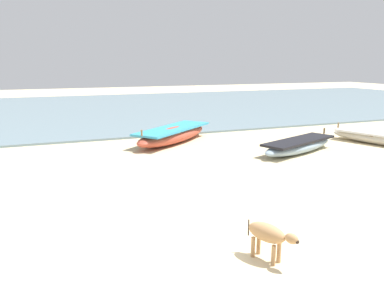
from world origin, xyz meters
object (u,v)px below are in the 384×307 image
Objects in this scene: fishing_boat_1 at (383,139)px; fishing_boat_4 at (173,134)px; fishing_boat_0 at (299,145)px; calf_near_tan at (268,235)px.

fishing_boat_4 is at bearing 45.31° from fishing_boat_1.
fishing_boat_0 is at bearing 68.52° from fishing_boat_1.
fishing_boat_1 is at bearing 102.31° from calf_near_tan.
fishing_boat_0 is 7.52m from calf_near_tan.
fishing_boat_4 is at bearing 115.43° from fishing_boat_0.
fishing_boat_0 is at bearing 118.24° from calf_near_tan.
fishing_boat_4 is at bearing 148.16° from calf_near_tan.
fishing_boat_4 reaches higher than calf_near_tan.
fishing_boat_4 reaches higher than fishing_boat_1.
fishing_boat_4 is 4.56× the size of calf_near_tan.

